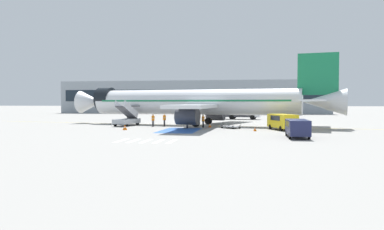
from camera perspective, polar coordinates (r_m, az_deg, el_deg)
The scene contains 22 objects.
ground_plane at distance 57.05m, azimuth 0.09°, elevation -1.62°, with size 600.00×600.00×0.00m, color gray.
apron_leadline_yellow at distance 57.68m, azimuth 0.07°, elevation -1.58°, with size 0.20×76.52×0.01m, color gold.
apron_stand_patch_blue at distance 47.40m, azimuth -1.87°, elevation -2.35°, with size 4.64×9.34×0.01m, color #2856A8.
apron_walkway_bar_0 at distance 35.32m, azimuth -10.77°, elevation -3.85°, with size 0.44×3.60×0.01m, color silver.
apron_walkway_bar_1 at distance 34.94m, azimuth -8.91°, elevation -3.91°, with size 0.44×3.60×0.01m, color silver.
apron_walkway_bar_2 at distance 34.59m, azimuth -7.01°, elevation -3.96°, with size 0.44×3.60×0.01m, color silver.
apron_walkway_bar_3 at distance 34.28m, azimuth -5.08°, elevation -4.00°, with size 0.44×3.60×0.01m, color silver.
apron_walkway_bar_4 at distance 34.01m, azimuth -3.11°, elevation -4.04°, with size 0.44×3.60×0.01m, color silver.
airliner at distance 57.37m, azimuth 0.65°, elevation 1.95°, with size 42.45×31.36×10.31m.
boarding_stairs_forward at distance 57.34m, azimuth -9.90°, elevation -0.66°, with size 3.08×5.50×3.87m.
fuel_tanker at distance 78.87m, azimuth 6.76°, elevation 0.68°, with size 9.72×3.90×3.60m.
service_van_0 at distance 38.92m, azimuth 15.76°, elevation -1.73°, with size 2.00×5.25×1.81m.
service_van_1 at distance 49.22m, azimuth 13.61°, elevation -0.82°, with size 3.67×5.48×2.02m.
baggage_cart at distance 51.19m, azimuth 5.92°, elevation -1.76°, with size 2.94×2.85×0.87m.
ground_crew_0 at distance 52.25m, azimuth 1.71°, elevation -0.79°, with size 0.37×0.48×1.83m.
ground_crew_1 at distance 50.97m, azimuth -0.73°, elevation -0.96°, with size 0.47×0.47×1.68m.
ground_crew_2 at distance 55.14m, azimuth -5.95°, elevation -0.67°, with size 0.49×0.38×1.80m.
ground_crew_3 at distance 55.48m, azimuth -4.23°, elevation -0.60°, with size 0.48×0.44×1.88m.
traffic_cone_0 at distance 53.10m, azimuth 2.74°, elevation -1.58°, with size 0.51×0.51×0.57m.
traffic_cone_1 at distance 48.76m, azimuth -10.19°, elevation -1.86°, with size 0.61×0.61×0.68m.
traffic_cone_2 at distance 46.69m, azimuth 9.57°, elevation -2.14°, with size 0.44×0.44×0.49m.
terminal_building at distance 122.26m, azimuth 0.05°, elevation 2.72°, with size 85.68×12.10×10.40m.
Camera 1 is at (8.75, -56.26, 3.55)m, focal length 35.00 mm.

